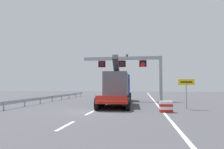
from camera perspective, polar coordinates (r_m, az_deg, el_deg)
ground at (r=17.17m, az=-6.91°, el=-10.31°), size 112.00×112.00×0.00m
lane_markings at (r=33.81m, az=1.40°, el=-6.74°), size 0.20×48.70×0.01m
edge_line_right at (r=28.59m, az=11.84°, el=-7.35°), size 0.20×63.00×0.01m
overhead_lane_gantry at (r=28.54m, az=5.79°, el=2.69°), size 11.32×0.90×6.53m
heavy_haul_truck_red at (r=24.85m, az=1.87°, el=-3.49°), size 3.45×14.14×5.30m
exit_sign_yellow at (r=19.77m, az=20.26°, el=-3.18°), size 1.45×0.15×2.73m
crash_barrier_striped at (r=17.01m, az=15.02°, el=-8.77°), size 1.05×0.61×0.90m
guardrail_left at (r=29.80m, az=-15.35°, el=-6.06°), size 0.13×25.68×0.76m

